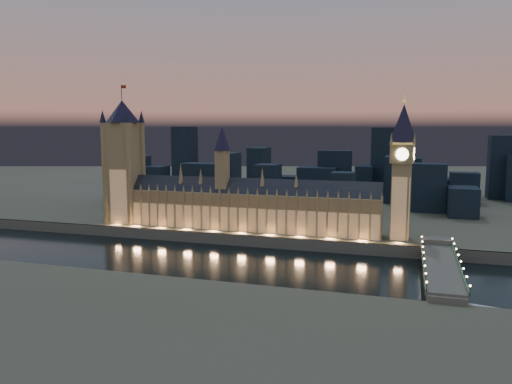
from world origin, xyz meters
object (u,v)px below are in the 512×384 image
(elizabeth_tower, at_px, (402,160))
(palace_of_westminster, at_px, (246,206))
(victoria_tower, at_px, (124,155))
(river_boat, at_px, (491,315))
(westminster_bridge, at_px, (440,270))

(elizabeth_tower, bearing_deg, palace_of_westminster, -179.91)
(palace_of_westminster, distance_m, victoria_tower, 111.08)
(victoria_tower, height_order, river_boat, victoria_tower)
(palace_of_westminster, xyz_separation_m, westminster_bridge, (136.68, -65.18, -20.39))
(palace_of_westminster, xyz_separation_m, victoria_tower, (-104.87, 0.18, 36.61))
(victoria_tower, relative_size, elizabeth_tower, 1.11)
(victoria_tower, bearing_deg, westminster_bridge, -15.14)
(river_boat, bearing_deg, elizabeth_tower, 109.41)
(palace_of_westminster, relative_size, elizabeth_tower, 2.02)
(westminster_bridge, height_order, river_boat, westminster_bridge)
(palace_of_westminster, relative_size, victoria_tower, 1.82)
(elizabeth_tower, xyz_separation_m, river_boat, (42.25, -119.92, -61.86))
(victoria_tower, bearing_deg, palace_of_westminster, -0.10)
(elizabeth_tower, height_order, river_boat, elizabeth_tower)
(elizabeth_tower, bearing_deg, victoria_tower, -180.00)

